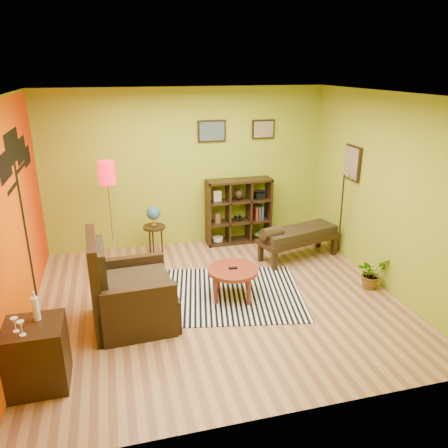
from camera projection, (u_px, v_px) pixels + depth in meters
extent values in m
plane|color=#A97B52|center=(218.00, 300.00, 6.18)|extent=(5.00, 5.00, 0.00)
cube|color=#91A524|center=(187.00, 169.00, 7.75)|extent=(5.00, 0.04, 2.80)
cube|color=#91A524|center=(281.00, 285.00, 3.66)|extent=(5.00, 0.04, 2.80)
cube|color=#91A524|center=(10.00, 222.00, 5.11)|extent=(0.04, 4.50, 2.80)
cube|color=#91A524|center=(385.00, 193.00, 6.29)|extent=(0.04, 4.50, 2.80)
cube|color=white|center=(217.00, 95.00, 5.22)|extent=(5.00, 4.50, 0.04)
cube|color=#D64C00|center=(12.00, 222.00, 5.11)|extent=(0.01, 4.45, 2.75)
cube|color=black|center=(26.00, 233.00, 5.74)|extent=(0.01, 0.14, 2.10)
cube|color=black|center=(5.00, 167.00, 4.94)|extent=(0.01, 0.65, 0.32)
cube|color=black|center=(12.00, 147.00, 5.40)|extent=(0.01, 0.85, 0.40)
cube|color=black|center=(21.00, 150.00, 5.90)|extent=(0.01, 0.70, 0.32)
cube|color=black|center=(27.00, 156.00, 6.27)|extent=(0.01, 0.50, 0.26)
cube|color=black|center=(212.00, 131.00, 7.60)|extent=(0.50, 0.03, 0.38)
cube|color=#47655E|center=(212.00, 131.00, 7.58)|extent=(0.44, 0.01, 0.32)
cube|color=black|center=(263.00, 129.00, 7.83)|extent=(0.42, 0.03, 0.34)
cube|color=#9C8663|center=(264.00, 129.00, 7.81)|extent=(0.36, 0.01, 0.28)
cube|color=black|center=(353.00, 163.00, 7.02)|extent=(0.03, 0.44, 0.56)
cube|color=#9C8663|center=(351.00, 163.00, 7.01)|extent=(0.01, 0.38, 0.50)
cylinder|color=black|center=(341.00, 215.00, 7.29)|extent=(0.23, 0.34, 1.46)
cone|color=silver|center=(350.00, 173.00, 6.90)|extent=(0.08, 0.09, 0.16)
cube|color=silver|center=(227.00, 294.00, 6.34)|extent=(2.44, 2.07, 0.01)
cylinder|color=maroon|center=(233.00, 270.00, 6.14)|extent=(0.72, 0.72, 0.05)
cylinder|color=maroon|center=(249.00, 277.00, 6.42)|extent=(0.06, 0.06, 0.39)
cylinder|color=maroon|center=(218.00, 277.00, 6.44)|extent=(0.06, 0.06, 0.39)
cylinder|color=maroon|center=(249.00, 292.00, 5.99)|extent=(0.06, 0.06, 0.39)
cylinder|color=maroon|center=(216.00, 291.00, 6.01)|extent=(0.06, 0.06, 0.39)
cube|color=black|center=(233.00, 268.00, 6.13)|extent=(0.12, 0.05, 0.02)
cube|color=black|center=(136.00, 306.00, 5.60)|extent=(1.03, 1.01, 0.45)
cube|color=black|center=(96.00, 284.00, 5.34)|extent=(0.16, 0.96, 1.23)
cube|color=black|center=(140.00, 315.00, 5.15)|extent=(0.90, 0.15, 0.71)
cube|color=black|center=(132.00, 281.00, 5.97)|extent=(0.90, 0.15, 0.71)
cube|color=#DCB45C|center=(138.00, 285.00, 5.51)|extent=(0.82, 0.80, 0.16)
cube|color=#DCB45C|center=(101.00, 266.00, 5.29)|extent=(0.14, 0.72, 0.56)
cube|color=black|center=(36.00, 355.00, 4.43)|extent=(0.60, 0.55, 0.71)
cylinder|color=white|center=(36.00, 309.00, 4.37)|extent=(0.07, 0.07, 0.25)
cylinder|color=white|center=(34.00, 295.00, 4.32)|extent=(0.02, 0.02, 0.07)
cylinder|color=white|center=(16.00, 331.00, 4.21)|extent=(0.06, 0.06, 0.01)
cylinder|color=white|center=(15.00, 327.00, 4.19)|extent=(0.01, 0.01, 0.09)
cone|color=white|center=(14.00, 321.00, 4.17)|extent=(0.07, 0.07, 0.06)
cylinder|color=white|center=(23.00, 335.00, 4.15)|extent=(0.06, 0.06, 0.01)
cylinder|color=white|center=(22.00, 330.00, 4.14)|extent=(0.01, 0.01, 0.09)
cone|color=white|center=(21.00, 324.00, 4.11)|extent=(0.07, 0.07, 0.06)
cylinder|color=silver|center=(115.00, 265.00, 7.22)|extent=(0.27, 0.27, 0.03)
cylinder|color=silver|center=(111.00, 220.00, 6.94)|extent=(0.02, 0.02, 1.63)
cylinder|color=red|center=(107.00, 173.00, 6.68)|extent=(0.26, 0.26, 0.36)
cylinder|color=black|center=(154.00, 227.00, 7.40)|extent=(0.38, 0.38, 0.04)
cylinder|color=black|center=(162.00, 241.00, 7.55)|extent=(0.03, 0.03, 0.53)
cylinder|color=black|center=(150.00, 241.00, 7.56)|extent=(0.03, 0.03, 0.53)
cylinder|color=black|center=(153.00, 245.00, 7.38)|extent=(0.03, 0.03, 0.53)
cylinder|color=gold|center=(154.00, 225.00, 7.39)|extent=(0.09, 0.09, 0.02)
cylinder|color=gold|center=(154.00, 222.00, 7.37)|extent=(0.02, 0.02, 0.09)
sphere|color=#1E4095|center=(153.00, 213.00, 7.31)|extent=(0.24, 0.24, 0.24)
cube|color=black|center=(208.00, 214.00, 7.90)|extent=(0.04, 0.35, 1.20)
cube|color=black|center=(268.00, 209.00, 8.17)|extent=(0.04, 0.35, 1.20)
cube|color=black|center=(238.00, 240.00, 8.23)|extent=(1.20, 0.35, 0.04)
cube|color=black|center=(239.00, 181.00, 7.84)|extent=(1.20, 0.35, 0.04)
cube|color=black|center=(228.00, 212.00, 7.99)|extent=(0.03, 0.33, 1.12)
cube|color=black|center=(249.00, 210.00, 8.08)|extent=(0.03, 0.33, 1.12)
cube|color=black|center=(238.00, 221.00, 8.10)|extent=(1.12, 0.33, 0.03)
cube|color=black|center=(239.00, 201.00, 7.97)|extent=(1.12, 0.33, 0.03)
cylinder|color=beige|center=(218.00, 239.00, 8.11)|extent=(0.20, 0.20, 0.07)
sphere|color=black|center=(239.00, 194.00, 7.92)|extent=(0.20, 0.20, 0.20)
cube|color=black|center=(260.00, 196.00, 8.04)|extent=(0.18, 0.15, 0.10)
cylinder|color=black|center=(236.00, 218.00, 8.07)|extent=(0.06, 0.12, 0.06)
cylinder|color=black|center=(241.00, 218.00, 8.09)|extent=(0.06, 0.12, 0.06)
ellipsoid|color=#384C26|center=(258.00, 234.00, 8.30)|extent=(0.18, 0.18, 0.09)
cylinder|color=brown|center=(218.00, 218.00, 7.97)|extent=(0.12, 0.12, 0.18)
cube|color=beige|center=(217.00, 196.00, 7.83)|extent=(0.14, 0.03, 0.20)
cube|color=maroon|center=(256.00, 213.00, 8.13)|extent=(0.04, 0.18, 0.26)
cube|color=#1E4C1E|center=(258.00, 213.00, 8.15)|extent=(0.04, 0.18, 0.26)
cube|color=navy|center=(261.00, 212.00, 8.16)|extent=(0.04, 0.18, 0.26)
cube|color=black|center=(299.00, 239.00, 7.42)|extent=(1.51, 0.86, 0.08)
cube|color=#DCB45C|center=(299.00, 232.00, 7.38)|extent=(1.40, 0.77, 0.14)
cylinder|color=#DCB45C|center=(272.00, 233.00, 7.09)|extent=(0.39, 0.27, 0.18)
cube|color=black|center=(318.00, 239.00, 7.95)|extent=(0.09, 0.09, 0.32)
cube|color=black|center=(261.00, 252.00, 7.36)|extent=(0.09, 0.09, 0.32)
cube|color=black|center=(334.00, 246.00, 7.61)|extent=(0.09, 0.09, 0.32)
cube|color=black|center=(275.00, 261.00, 7.03)|extent=(0.09, 0.09, 0.32)
imported|color=#26661E|center=(371.00, 276.00, 6.48)|extent=(0.53, 0.56, 0.36)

